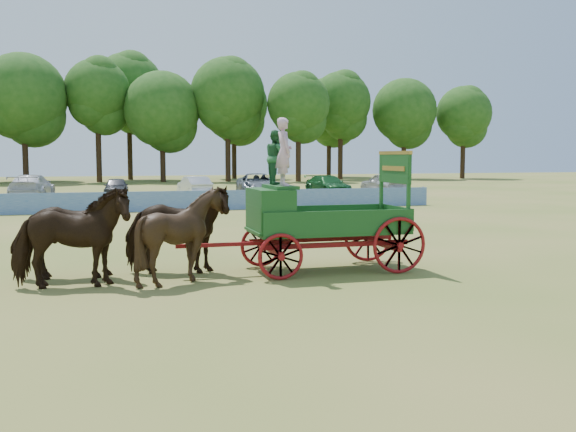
% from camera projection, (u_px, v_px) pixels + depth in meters
% --- Properties ---
extents(ground, '(160.00, 160.00, 0.00)m').
position_uv_depth(ground, '(348.00, 264.00, 17.00)').
color(ground, olive).
rests_on(ground, ground).
extents(horse_lead_left, '(2.62, 1.31, 2.17)m').
position_uv_depth(horse_lead_left, '(71.00, 239.00, 13.84)').
color(horse_lead_left, black).
rests_on(horse_lead_left, ground).
extents(horse_lead_right, '(2.60, 1.26, 2.17)m').
position_uv_depth(horse_lead_right, '(73.00, 233.00, 14.89)').
color(horse_lead_right, black).
rests_on(horse_lead_right, ground).
extents(horse_wheel_left, '(2.31, 2.14, 2.17)m').
position_uv_depth(horse_wheel_left, '(182.00, 235.00, 14.50)').
color(horse_wheel_left, black).
rests_on(horse_wheel_left, ground).
extents(horse_wheel_right, '(2.74, 1.63, 2.17)m').
position_uv_depth(horse_wheel_right, '(177.00, 230.00, 15.55)').
color(horse_wheel_right, black).
rests_on(horse_wheel_right, ground).
extents(farm_dray, '(6.00, 2.00, 3.76)m').
position_uv_depth(farm_dray, '(301.00, 209.00, 15.82)').
color(farm_dray, maroon).
rests_on(farm_dray, ground).
extents(sponsor_banner, '(26.00, 0.08, 1.05)m').
position_uv_depth(sponsor_banner, '(205.00, 200.00, 33.89)').
color(sponsor_banner, '#1B4F96').
rests_on(sponsor_banner, ground).
extents(parked_cars, '(43.04, 7.23, 1.63)m').
position_uv_depth(parked_cars, '(121.00, 187.00, 44.18)').
color(parked_cars, silver).
rests_on(parked_cars, ground).
extents(treeline, '(89.68, 23.34, 15.23)m').
position_uv_depth(treeline, '(94.00, 99.00, 71.88)').
color(treeline, '#382314').
rests_on(treeline, ground).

